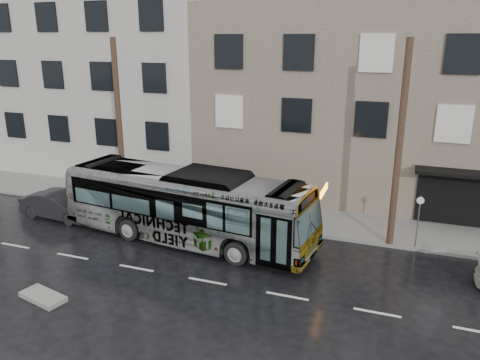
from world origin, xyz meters
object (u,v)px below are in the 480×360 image
Objects in this scene: utility_pole_rear at (119,126)px; bus at (186,205)px; sign_post at (418,222)px; dark_sedan at (59,205)px; utility_pole_front at (399,147)px.

utility_pole_rear is 6.31m from bus.
dark_sedan is at bearing -172.63° from sign_post.
bus is at bearing -26.46° from utility_pole_rear.
utility_pole_front is 14.00m from utility_pole_rear.
utility_pole_front is 9.79m from bus.
utility_pole_rear reaches higher than dark_sedan.
utility_pole_front is 2.10× the size of dark_sedan.
utility_pole_front is 3.75× the size of sign_post.
sign_post is 17.76m from dark_sedan.
utility_pole_front is 0.73× the size of bus.
sign_post is at bearing -78.62° from dark_sedan.
dark_sedan is at bearing -137.72° from utility_pole_rear.
sign_post is (15.10, 0.00, -3.30)m from utility_pole_rear.
utility_pole_front reaches higher than dark_sedan.
sign_post reaches higher than dark_sedan.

